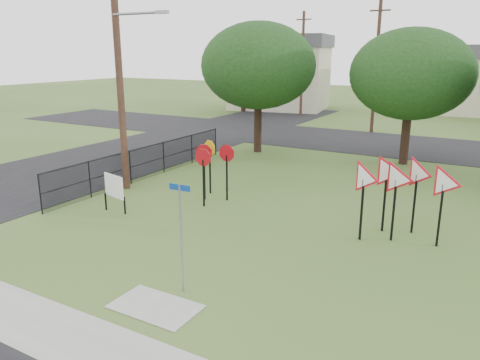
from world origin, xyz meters
name	(u,v)px	position (x,y,z in m)	size (l,w,h in m)	color
ground	(213,266)	(0.00, 0.00, 0.00)	(140.00, 140.00, 0.00)	#3C5B22
sidewalk	(96,349)	(0.00, -4.20, 0.01)	(30.00, 1.60, 0.02)	gray
street_left	(132,153)	(-12.00, 10.00, 0.01)	(8.00, 50.00, 0.02)	black
street_far	(386,144)	(0.00, 20.00, 0.01)	(60.00, 8.00, 0.02)	black
curb_pad	(155,307)	(0.00, -2.40, 0.01)	(2.00, 1.20, 0.02)	gray
street_name_sign	(181,231)	(0.10, -1.47, 1.57)	(0.56, 0.06, 2.70)	gray
stop_sign_cluster	(211,158)	(-3.29, 4.97, 1.67)	(1.75, 1.69, 2.22)	black
yield_sign_cluster	(401,180)	(3.86, 4.56, 1.86)	(3.17, 1.95, 2.54)	black
info_board	(114,187)	(-5.51, 2.00, 0.93)	(1.10, 0.29, 1.39)	black
utility_pole_main	(120,62)	(-7.24, 4.50, 5.21)	(3.55, 0.33, 10.00)	#4B2E22
far_pole_a	(376,67)	(-2.00, 24.00, 4.60)	(1.40, 0.24, 9.00)	#4B2E22
far_pole_c	(302,63)	(-10.00, 30.00, 4.60)	(1.40, 0.24, 9.00)	#4B2E22
fence_run	(148,161)	(-7.60, 6.25, 0.78)	(0.05, 11.55, 1.50)	black
house_left	(280,72)	(-14.00, 34.00, 3.65)	(10.58, 8.88, 7.20)	beige
tree_near_left	(258,66)	(-6.00, 14.00, 4.86)	(6.40, 6.40, 7.27)	black
tree_near_mid	(411,74)	(2.00, 15.00, 4.54)	(6.00, 6.00, 6.80)	black
tree_far_left	(243,56)	(-16.00, 30.00, 5.17)	(6.80, 6.80, 7.73)	black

